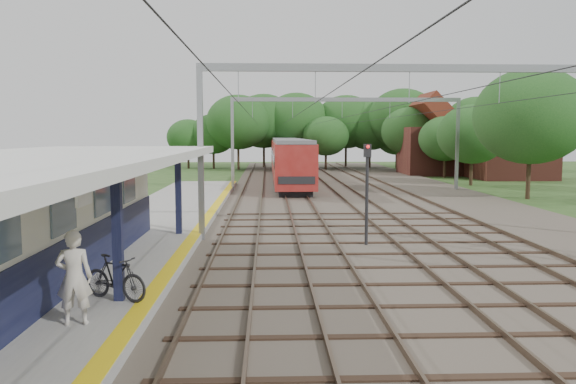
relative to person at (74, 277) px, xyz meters
name	(u,v)px	position (x,y,z in m)	size (l,w,h in m)	color
ballast_bed	(363,198)	(10.36, 25.69, -1.29)	(18.00, 90.00, 0.10)	#473D33
platform	(133,243)	(-1.14, 9.69, -1.17)	(5.00, 52.00, 0.35)	gray
yellow_stripe	(192,238)	(1.11, 9.69, -0.99)	(0.45, 52.00, 0.01)	yellow
station_building	(8,224)	(-2.52, 2.69, 0.70)	(3.41, 18.00, 3.40)	beige
canopy	(33,162)	(-1.41, 1.69, 2.30)	(6.40, 20.00, 3.44)	black
rail_tracks	(326,196)	(7.86, 25.69, -1.17)	(11.80, 88.00, 0.15)	brown
catenary_system	(367,113)	(9.75, 20.97, 4.17)	(17.22, 88.00, 7.00)	gray
tree_band	(322,129)	(10.20, 52.81, 3.58)	(31.72, 30.88, 8.82)	#382619
house_near	(511,148)	(27.36, 41.69, 1.64)	(7.00, 6.12, 7.89)	brown
house_far	(441,144)	(22.36, 47.69, 1.89)	(8.00, 6.12, 8.66)	brown
person	(74,277)	(0.00, 0.00, 0.00)	(0.72, 0.48, 1.99)	beige
bicycle	(115,278)	(0.37, 1.70, -0.45)	(0.51, 1.80, 1.08)	black
train	(287,157)	(5.86, 42.62, 0.76)	(2.87, 35.71, 3.77)	black
signal_post	(367,185)	(7.71, 9.38, 1.03)	(0.27, 0.25, 3.91)	black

